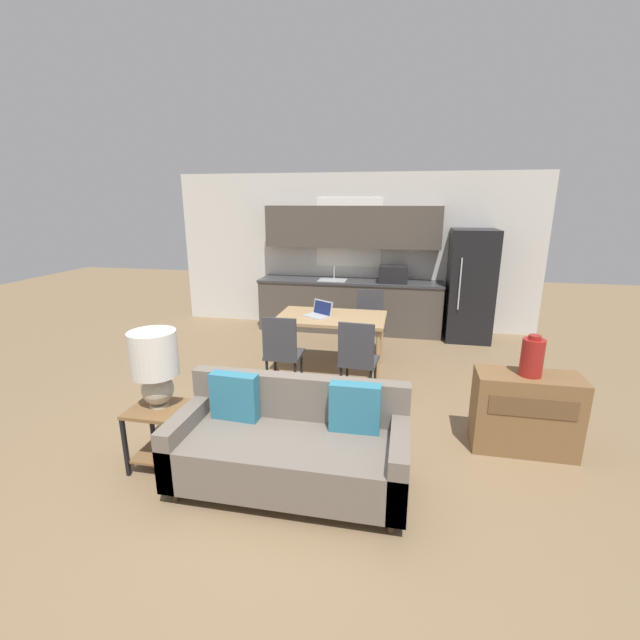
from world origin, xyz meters
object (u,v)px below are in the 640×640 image
object	(u,v)px
table_lamp	(155,363)
laptop	(319,312)
couch	(291,444)
dining_chair_near_right	(358,357)
side_table	(158,427)
dining_chair_far_right	(370,319)
credenza	(525,412)
dining_chair_near_left	(283,351)
vase	(532,357)
refrigerator	(470,286)
dining_table	(331,321)

from	to	relation	value
table_lamp	laptop	bearing A→B (deg)	68.80
couch	laptop	xyz separation A→B (m)	(-0.26, 2.38, 0.47)
laptop	dining_chair_near_right	bearing A→B (deg)	-19.79
side_table	dining_chair_far_right	world-z (taller)	dining_chair_far_right
credenza	dining_chair_near_left	size ratio (longest dim) A/B	0.94
table_lamp	vase	distance (m)	3.23
refrigerator	credenza	distance (m)	3.41
table_lamp	vase	size ratio (longest dim) A/B	1.76
refrigerator	dining_chair_near_right	world-z (taller)	refrigerator
dining_table	dining_chair_near_right	bearing A→B (deg)	-61.06
credenza	vase	xyz separation A→B (m)	(-0.01, -0.01, 0.54)
couch	dining_chair_near_left	xyz separation A→B (m)	(-0.55, 1.65, 0.18)
couch	dining_chair_near_left	bearing A→B (deg)	108.47
refrigerator	dining_chair_near_left	distance (m)	3.59
dining_table	dining_chair_near_left	bearing A→B (deg)	-120.48
side_table	table_lamp	world-z (taller)	table_lamp
dining_chair_near_right	dining_chair_far_right	distance (m)	1.62
couch	dining_table	bearing A→B (deg)	92.38
refrigerator	laptop	size ratio (longest dim) A/B	4.43
dining_table	dining_chair_far_right	world-z (taller)	dining_chair_far_right
table_lamp	credenza	distance (m)	3.29
credenza	vase	size ratio (longest dim) A/B	2.41
dining_table	dining_chair_near_left	xyz separation A→B (m)	(-0.45, -0.76, -0.17)
side_table	vase	size ratio (longest dim) A/B	1.48
dining_chair_near_right	laptop	distance (m)	1.02
dining_table	side_table	bearing A→B (deg)	-114.11
laptop	vase	bearing A→B (deg)	-1.51
refrigerator	couch	world-z (taller)	refrigerator
refrigerator	table_lamp	bearing A→B (deg)	-125.63
refrigerator	couch	distance (m)	4.69
vase	dining_chair_far_right	world-z (taller)	vase
refrigerator	dining_chair_far_right	world-z (taller)	refrigerator
dining_chair_far_right	table_lamp	bearing A→B (deg)	-122.20
refrigerator	dining_chair_near_right	bearing A→B (deg)	-119.75
dining_table	credenza	bearing A→B (deg)	-36.20
credenza	vase	world-z (taller)	vase
dining_chair_near_left	dining_chair_near_right	bearing A→B (deg)	176.25
side_table	vase	world-z (taller)	vase
dining_chair_far_right	vase	bearing A→B (deg)	-62.30
refrigerator	credenza	bearing A→B (deg)	-88.41
vase	dining_chair_near_left	xyz separation A→B (m)	(-2.50, 0.75, -0.38)
couch	dining_chair_near_right	world-z (taller)	dining_chair_near_right
side_table	dining_chair_near_right	xyz separation A→B (m)	(1.52, 1.60, 0.16)
table_lamp	dining_chair_far_right	bearing A→B (deg)	64.73
dining_table	couch	bearing A→B (deg)	-87.62
couch	dining_chair_far_right	distance (m)	3.25
dining_chair_near_right	dining_chair_far_right	world-z (taller)	same
credenza	laptop	world-z (taller)	laptop
side_table	vase	distance (m)	3.30
couch	dining_chair_near_left	size ratio (longest dim) A/B	1.92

